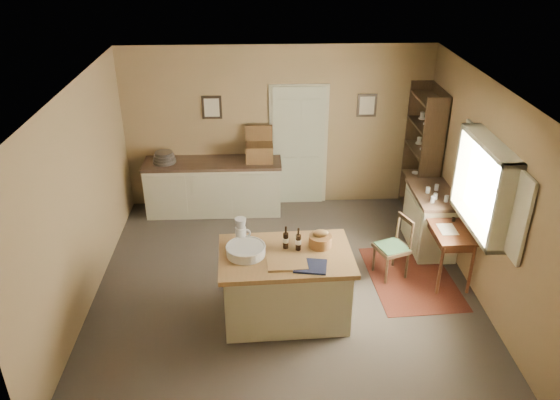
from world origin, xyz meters
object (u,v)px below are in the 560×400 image
Objects in this scene: writing_desk at (450,236)px; shelving_unit at (425,154)px; work_island at (285,284)px; sideboard at (214,185)px; right_cabinet at (430,220)px; desk_chair at (392,248)px.

writing_desk is 1.93m from shelving_unit.
work_island is 2.35m from writing_desk.
right_cabinet is at bearing -21.37° from sideboard.
desk_chair is at bearing -38.23° from sideboard.
shelving_unit is (0.16, 1.89, 0.40)m from writing_desk.
sideboard is 2.14× the size of right_cabinet.
sideboard is (-1.03, 2.80, -0.00)m from work_island.
sideboard is at bearing 158.63° from right_cabinet.
work_island is at bearing -145.57° from right_cabinet.
desk_chair reaches higher than writing_desk.
writing_desk is 0.84m from right_cabinet.
shelving_unit is (0.16, 1.08, 0.60)m from right_cabinet.
work_island reaches higher than right_cabinet.
desk_chair is at bearing -116.51° from shelving_unit.
work_island is 2.99m from sideboard.
shelving_unit is (3.42, -0.20, 0.58)m from sideboard.
writing_desk is 0.95× the size of desk_chair.
work_island is at bearing -171.70° from desk_chair.
writing_desk is (3.26, -2.09, 0.18)m from sideboard.
right_cabinet reaches higher than writing_desk.
right_cabinet is (-0.00, 0.81, -0.20)m from writing_desk.
desk_chair is 2.10m from shelving_unit.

